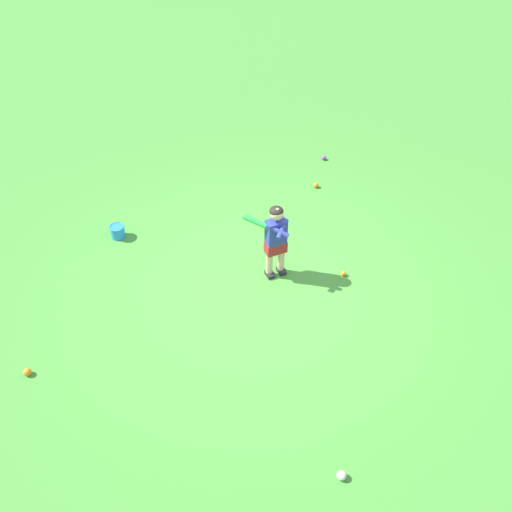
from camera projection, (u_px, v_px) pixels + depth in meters
name	position (u px, v px, depth m)	size (l,w,h in m)	color
ground_plane	(255.00, 289.00, 7.18)	(40.00, 40.00, 0.00)	#479338
child_batter	(275.00, 236.00, 6.97)	(0.57, 0.47, 1.08)	#232328
play_ball_near_batter	(27.00, 372.00, 6.16)	(0.09, 0.09, 0.09)	orange
play_ball_behind_batter	(343.00, 274.00, 7.34)	(0.07, 0.07, 0.07)	orange
play_ball_midfield	(324.00, 158.00, 9.46)	(0.07, 0.07, 0.07)	purple
play_ball_far_left	(342.00, 475.00, 5.27)	(0.09, 0.09, 0.09)	white
play_ball_center_lawn	(316.00, 185.00, 8.85)	(0.08, 0.08, 0.08)	orange
toy_bucket	(118.00, 231.00, 7.90)	(0.22, 0.22, 0.19)	#2884DB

